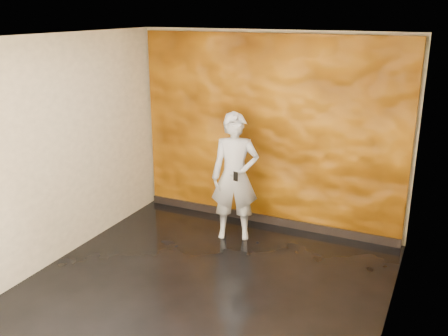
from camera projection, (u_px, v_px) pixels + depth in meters
room at (205, 170)px, 5.41m from camera, size 4.02×4.02×2.81m
feature_wall at (268, 133)px, 7.10m from camera, size 3.90×0.06×2.75m
baseboard at (265, 219)px, 7.47m from camera, size 3.90×0.04×0.12m
man at (235, 177)px, 6.78m from camera, size 0.75×0.62×1.77m
phone at (236, 176)px, 6.50m from camera, size 0.07×0.03×0.13m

